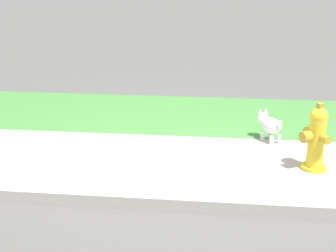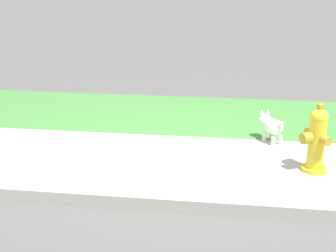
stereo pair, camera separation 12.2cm
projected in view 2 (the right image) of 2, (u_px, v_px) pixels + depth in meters
ground_plane at (193, 166)px, 5.10m from camera, size 120.00×120.00×0.00m
sidewalk_pavement at (193, 165)px, 5.09m from camera, size 18.00×1.81×0.01m
grass_verge at (204, 115)px, 6.88m from camera, size 18.00×1.99×0.01m
street_curb at (183, 203)px, 4.15m from camera, size 18.00×0.16×0.12m
fire_hydrant_by_grass_verge at (316, 140)px, 4.84m from camera, size 0.33×0.35×0.74m
small_white_dog at (271, 126)px, 5.74m from camera, size 0.33×0.42×0.38m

